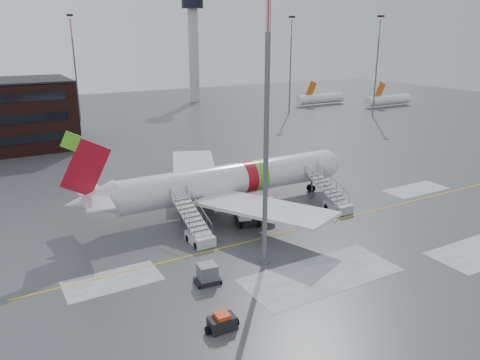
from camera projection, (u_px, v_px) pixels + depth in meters
ground at (306, 223)px, 51.70m from camera, size 260.00×260.00×0.00m
airliner at (225, 182)px, 54.90m from camera, size 35.03×32.97×11.18m
airstair_fwd at (334, 201)px, 55.53m from camera, size 2.05×7.70×3.48m
airstair_aft at (197, 231)px, 47.03m from camera, size 2.05×7.70×3.48m
pushback_tug at (247, 219)px, 50.89m from camera, size 3.05×2.68×1.56m
uld_container at (207, 274)px, 39.06m from camera, size 2.22×1.73×1.69m
baggage_tractor at (222, 323)px, 32.92m from camera, size 2.52×1.22×1.30m
light_mast_near at (266, 120)px, 38.76m from camera, size 1.20×1.20×25.42m
control_tower at (193, 38)px, 138.97m from camera, size 6.40×6.40×30.00m
light_mast_far_ne at (291, 59)px, 118.81m from camera, size 1.20×1.20×24.25m
light_mast_far_n at (74, 62)px, 108.34m from camera, size 1.20×1.20×24.25m
light_mast_far_e at (377, 60)px, 114.81m from camera, size 1.20×1.20×24.25m
distant_aircraft at (343, 107)px, 134.33m from camera, size 35.00×18.00×8.00m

